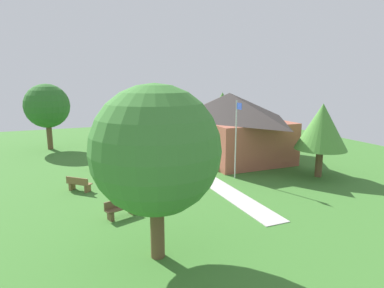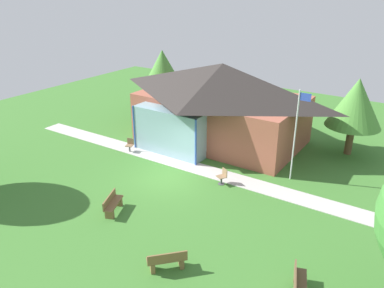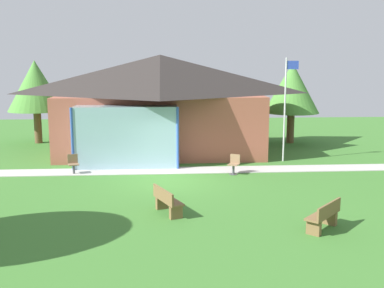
{
  "view_description": "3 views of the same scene",
  "coord_description": "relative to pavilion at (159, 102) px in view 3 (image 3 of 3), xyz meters",
  "views": [
    {
      "loc": [
        23.15,
        -6.77,
        6.29
      ],
      "look_at": [
        -0.17,
        2.93,
        1.25
      ],
      "focal_mm": 30.22,
      "sensor_mm": 36.0,
      "label": 1
    },
    {
      "loc": [
        11.46,
        -15.0,
        10.0
      ],
      "look_at": [
        -0.41,
        2.8,
        0.94
      ],
      "focal_mm": 35.91,
      "sensor_mm": 36.0,
      "label": 2
    },
    {
      "loc": [
        -0.27,
        -18.46,
        4.76
      ],
      "look_at": [
        0.91,
        1.08,
        1.34
      ],
      "focal_mm": 43.15,
      "sensor_mm": 36.0,
      "label": 3
    }
  ],
  "objects": [
    {
      "name": "tree_behind_pavilion_right",
      "position": [
        7.9,
        2.59,
        0.59
      ],
      "size": [
        3.31,
        3.31,
        4.82
      ],
      "color": "brown",
      "rests_on": "ground_plane"
    },
    {
      "name": "pavilion",
      "position": [
        0.0,
        0.0,
        0.0
      ],
      "size": [
        11.45,
        7.98,
        5.23
      ],
      "color": "#A35642",
      "rests_on": "ground_plane"
    },
    {
      "name": "footpath",
      "position": [
        0.52,
        -4.47,
        -2.7
      ],
      "size": [
        24.69,
        1.5,
        0.03
      ],
      "primitive_type": "cube",
      "rotation": [
        0.0,
        0.0,
        0.01
      ],
      "color": "#BCB7B2",
      "rests_on": "ground_plane"
    },
    {
      "name": "tree_behind_pavilion_left",
      "position": [
        -7.39,
        3.46,
        0.72
      ],
      "size": [
        3.34,
        3.34,
        4.97
      ],
      "color": "brown",
      "rests_on": "ground_plane"
    },
    {
      "name": "ground_plane",
      "position": [
        0.52,
        -6.25,
        -2.71
      ],
      "size": [
        44.0,
        44.0,
        0.0
      ],
      "primitive_type": "plane",
      "color": "#3D752D"
    },
    {
      "name": "patio_chair_lawn_spare",
      "position": [
        3.27,
        -5.24,
        -2.3
      ],
      "size": [
        0.6,
        0.6,
        0.86
      ],
      "rotation": [
        0.0,
        0.0,
        2.64
      ],
      "color": "#8C6B4C",
      "rests_on": "ground_plane"
    },
    {
      "name": "flagpole",
      "position": [
        6.14,
        -2.69,
        0.09
      ],
      "size": [
        0.64,
        0.08,
        5.05
      ],
      "color": "silver",
      "rests_on": "ground_plane"
    },
    {
      "name": "bench_front_right",
      "position": [
        4.84,
        -12.21,
        -2.31
      ],
      "size": [
        1.35,
        1.39,
        0.84
      ],
      "rotation": [
        0.0,
        0.0,
        0.81
      ],
      "color": "brown",
      "rests_on": "ground_plane"
    },
    {
      "name": "bench_front_center",
      "position": [
        0.32,
        -10.46,
        -2.31
      ],
      "size": [
        1.0,
        1.55,
        0.84
      ],
      "rotation": [
        0.0,
        0.0,
        5.12
      ],
      "color": "brown",
      "rests_on": "ground_plane"
    },
    {
      "name": "patio_chair_west",
      "position": [
        -3.73,
        -4.79,
        -2.3
      ],
      "size": [
        0.56,
        0.56,
        0.86
      ],
      "rotation": [
        0.0,
        0.0,
        3.47
      ],
      "color": "#8C6B4C",
      "rests_on": "ground_plane"
    }
  ]
}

